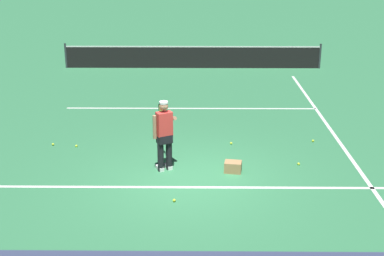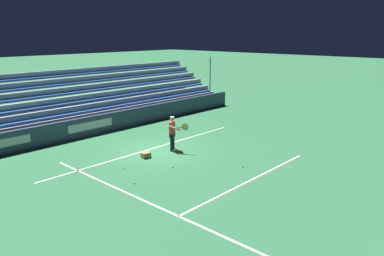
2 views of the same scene
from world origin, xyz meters
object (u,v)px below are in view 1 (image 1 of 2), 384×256
tennis_ball_stray_back (53,144)px  tennis_ball_near_player (231,143)px  tennis_ball_midcourt (161,118)px  tennis_net (193,57)px  tennis_ball_by_box (76,146)px  tennis_player (164,135)px  tennis_ball_far_right (313,141)px  ball_box_cardboard (233,167)px  tennis_ball_far_left (174,200)px  tennis_ball_toward_net (299,164)px

tennis_ball_stray_back → tennis_ball_near_player: same height
tennis_ball_midcourt → tennis_net: (0.94, 7.06, 0.46)m
tennis_ball_by_box → tennis_ball_midcourt: bearing=49.7°
tennis_player → tennis_ball_midcourt: (-0.36, 3.93, -0.86)m
tennis_ball_midcourt → tennis_ball_far_right: 4.77m
ball_box_cardboard → tennis_ball_by_box: ball_box_cardboard is taller
tennis_ball_stray_back → tennis_ball_near_player: (4.82, 0.13, 0.00)m
ball_box_cardboard → tennis_ball_by_box: (-4.09, 1.59, -0.10)m
tennis_ball_far_left → tennis_net: bearing=88.7°
tennis_player → tennis_ball_by_box: size_ratio=25.98×
tennis_ball_by_box → ball_box_cardboard: bearing=-21.2°
tennis_ball_far_left → tennis_ball_near_player: size_ratio=1.00×
tennis_ball_by_box → tennis_ball_far_left: bearing=-49.0°
tennis_ball_far_right → tennis_ball_near_player: size_ratio=1.00×
tennis_ball_far_left → tennis_ball_far_right: bearing=44.6°
tennis_ball_midcourt → tennis_net: size_ratio=0.01×
tennis_player → tennis_ball_far_left: bearing=-80.1°
tennis_ball_toward_net → tennis_ball_near_player: 2.11m
tennis_ball_far_left → tennis_ball_toward_net: 3.59m
tennis_ball_by_box → tennis_ball_far_right: size_ratio=1.00×
tennis_player → tennis_ball_midcourt: tennis_player is taller
tennis_player → tennis_ball_stray_back: 3.59m
tennis_player → tennis_ball_far_left: (0.30, -1.70, -0.86)m
tennis_ball_midcourt → tennis_ball_stray_back: (-2.75, -2.36, 0.00)m
tennis_ball_by_box → tennis_net: size_ratio=0.01×
ball_box_cardboard → tennis_ball_toward_net: (1.64, 0.42, -0.10)m
tennis_ball_midcourt → tennis_ball_by_box: size_ratio=1.00×
tennis_player → tennis_ball_stray_back: (-3.11, 1.57, -0.86)m
tennis_ball_by_box → tennis_ball_toward_net: (5.73, -1.17, 0.00)m
ball_box_cardboard → tennis_ball_midcourt: bearing=116.2°
tennis_ball_midcourt → tennis_ball_by_box: 3.24m
tennis_player → tennis_net: (0.58, 10.99, -0.40)m
tennis_ball_stray_back → tennis_ball_midcourt: bearing=40.6°
tennis_ball_stray_back → tennis_ball_far_right: bearing=2.7°
tennis_ball_far_left → ball_box_cardboard: bearing=49.6°
ball_box_cardboard → tennis_ball_far_left: bearing=-130.4°
tennis_ball_far_right → tennis_ball_stray_back: size_ratio=1.00×
tennis_ball_toward_net → tennis_player: bearing=-174.9°
tennis_ball_far_right → tennis_net: bearing=110.5°
ball_box_cardboard → tennis_ball_near_player: (0.07, 1.83, -0.10)m
tennis_ball_toward_net → tennis_net: bearing=104.2°
tennis_ball_by_box → tennis_net: bearing=72.3°
ball_box_cardboard → tennis_ball_near_player: ball_box_cardboard is taller
ball_box_cardboard → tennis_ball_far_left: 2.07m
tennis_ball_midcourt → tennis_player: bearing=-84.7°
tennis_ball_far_left → tennis_ball_stray_back: same height
tennis_player → tennis_ball_by_box: (-2.45, 1.46, -0.86)m
tennis_ball_midcourt → tennis_ball_far_right: bearing=-25.0°
tennis_player → ball_box_cardboard: size_ratio=4.29×
tennis_ball_far_left → tennis_ball_near_player: same height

